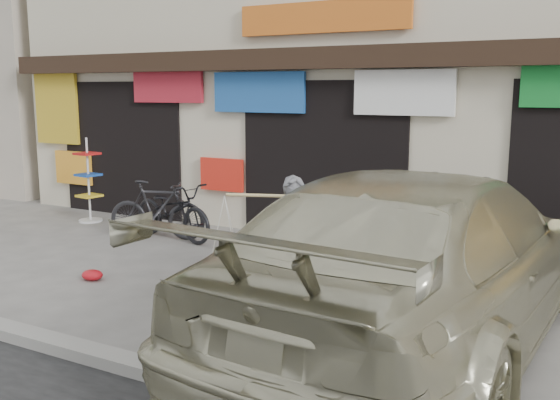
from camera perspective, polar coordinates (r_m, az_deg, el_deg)
The scene contains 10 objects.
ground at distance 7.91m, azimuth -7.09°, elevation -8.80°, with size 70.00×70.00×0.00m, color gray.
kerb at distance 6.49m, azimuth -17.75°, elevation -13.00°, with size 70.00×0.25×0.12m, color gray.
shophouse_block at distance 13.25m, azimuth 9.48°, elevation 13.84°, with size 14.00×6.32×7.00m.
street_vendor at distance 7.52m, azimuth 1.28°, elevation -4.11°, with size 2.06×1.11×1.54m.
bike_0 at distance 10.85m, azimuth -9.79°, elevation -0.98°, with size 0.66×1.88×0.99m, color black.
bike_1 at distance 10.89m, azimuth -11.18°, elevation -0.89°, with size 0.48×1.70×1.02m, color black.
bike_2 at distance 8.90m, azimuth 3.86°, elevation -3.25°, with size 0.66×1.91×1.00m, color #5D1510.
suv at distance 6.39m, azimuth 12.93°, elevation -5.22°, with size 2.93×6.33×1.79m.
display_rack at distance 12.63m, azimuth -17.07°, elevation 1.04°, with size 0.45×0.45×1.64m.
red_bag at distance 8.88m, azimuth -16.79°, elevation -6.58°, with size 0.31×0.25×0.14m, color red.
Camera 1 is at (4.42, -6.05, 2.55)m, focal length 40.00 mm.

